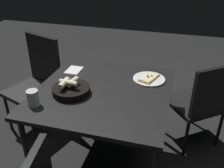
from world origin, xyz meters
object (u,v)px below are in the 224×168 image
(dining_table, at_px, (104,97))
(chair_far, at_px, (38,79))
(pizza_plate, at_px, (149,79))
(chair_near, at_px, (201,100))
(bread_basket, at_px, (71,89))
(beer_glass, at_px, (33,99))

(dining_table, xyz_separation_m, chair_far, (0.38, 0.81, -0.15))
(pizza_plate, bearing_deg, chair_near, -62.75)
(bread_basket, bearing_deg, beer_glass, 140.57)
(dining_table, relative_size, chair_far, 1.06)
(beer_glass, xyz_separation_m, chair_far, (0.70, 0.42, -0.27))
(dining_table, xyz_separation_m, pizza_plate, (0.25, -0.30, 0.08))
(chair_far, bearing_deg, bread_basket, -129.22)
(beer_glass, bearing_deg, dining_table, -49.97)
(dining_table, relative_size, bread_basket, 3.68)
(bread_basket, height_order, chair_far, chair_far)
(pizza_plate, height_order, chair_far, chair_far)
(bread_basket, height_order, chair_near, same)
(dining_table, distance_m, pizza_plate, 0.40)
(bread_basket, relative_size, chair_near, 0.32)
(pizza_plate, relative_size, chair_near, 0.30)
(chair_far, bearing_deg, pizza_plate, -96.58)
(dining_table, height_order, bread_basket, bread_basket)
(chair_near, bearing_deg, pizza_plate, 117.25)
(dining_table, height_order, chair_far, chair_far)
(beer_glass, bearing_deg, pizza_plate, -50.25)
(pizza_plate, bearing_deg, dining_table, 129.40)
(pizza_plate, relative_size, beer_glass, 2.27)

